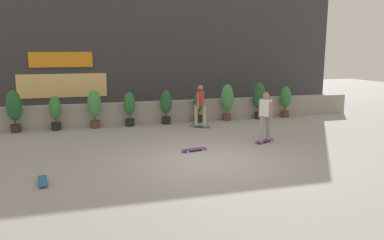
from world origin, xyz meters
TOP-DOWN VIEW (x-y plane):
  - ground_plane at (0.00, 0.00)m, footprint 48.00×48.00m
  - planter_wall at (0.00, 6.00)m, footprint 18.00×0.40m
  - building_backdrop at (-0.01, 10.00)m, footprint 20.00×2.08m
  - potted_plant_0 at (-5.71, 5.55)m, footprint 0.56×0.56m
  - potted_plant_1 at (-4.27, 5.55)m, footprint 0.43×0.43m
  - potted_plant_2 at (-2.81, 5.55)m, footprint 0.52×0.52m
  - potted_plant_3 at (-1.44, 5.55)m, footprint 0.46×0.46m
  - potted_plant_4 at (0.07, 5.55)m, footprint 0.47×0.47m
  - potted_plant_5 at (1.46, 5.55)m, footprint 0.39×0.39m
  - potted_plant_6 at (2.78, 5.55)m, footprint 0.56×0.56m
  - potted_plant_7 at (4.30, 5.55)m, footprint 0.57×0.57m
  - potted_plant_8 at (5.62, 5.55)m, footprint 0.48×0.48m
  - skater_mid_plaza at (1.21, 4.46)m, footprint 0.75×0.66m
  - skater_by_wall_left at (2.53, 1.50)m, footprint 0.81×0.52m
  - skateboard_near_camera at (-0.04, 1.11)m, footprint 0.82×0.32m
  - skateboard_aside at (-4.25, -0.61)m, footprint 0.29×0.82m

SIDE VIEW (x-z plane):
  - ground_plane at x=0.00m, z-range 0.00..0.00m
  - skateboard_near_camera at x=-0.04m, z-range 0.02..0.10m
  - skateboard_aside at x=-4.25m, z-range 0.02..0.10m
  - planter_wall at x=0.00m, z-range 0.00..0.90m
  - potted_plant_5 at x=1.46m, z-range 0.06..1.31m
  - potted_plant_1 at x=-4.27m, z-range 0.08..1.42m
  - potted_plant_3 at x=-1.44m, z-range 0.10..1.49m
  - potted_plant_4 at x=0.07m, z-range 0.10..1.52m
  - potted_plant_8 at x=5.62m, z-range 0.11..1.53m
  - potted_plant_2 at x=-2.81m, z-range 0.13..1.64m
  - potted_plant_6 at x=2.78m, z-range 0.14..1.72m
  - potted_plant_0 at x=-5.71m, z-range 0.14..1.73m
  - skater_mid_plaza at x=1.21m, z-range 0.09..1.79m
  - skater_by_wall_left at x=2.53m, z-range 0.09..1.79m
  - potted_plant_7 at x=4.30m, z-range 0.14..1.76m
  - building_backdrop at x=-0.01m, z-range 0.00..6.50m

